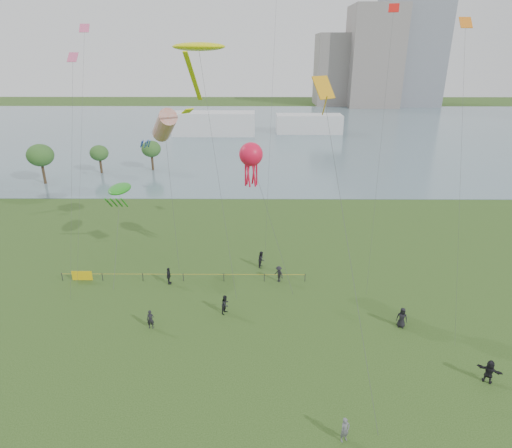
{
  "coord_description": "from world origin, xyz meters",
  "views": [
    {
      "loc": [
        0.24,
        -22.32,
        21.05
      ],
      "look_at": [
        0.0,
        10.0,
        8.0
      ],
      "focal_mm": 30.0,
      "sensor_mm": 36.0,
      "label": 1
    }
  ],
  "objects_px": {
    "kite_octopus": "(251,155)",
    "kite_stingray": "(199,48)",
    "kite_flyer": "(345,430)",
    "fence": "(121,276)"
  },
  "relations": [
    {
      "from": "kite_octopus",
      "to": "kite_stingray",
      "type": "bearing_deg",
      "value": 143.23
    },
    {
      "from": "kite_flyer",
      "to": "kite_stingray",
      "type": "xyz_separation_m",
      "value": [
        -10.32,
        21.96,
        20.55
      ]
    },
    {
      "from": "kite_stingray",
      "to": "kite_octopus",
      "type": "relative_size",
      "value": 1.6
    },
    {
      "from": "kite_flyer",
      "to": "kite_stingray",
      "type": "relative_size",
      "value": 0.07
    },
    {
      "from": "kite_flyer",
      "to": "kite_stingray",
      "type": "bearing_deg",
      "value": 89.47
    },
    {
      "from": "kite_flyer",
      "to": "kite_stingray",
      "type": "height_order",
      "value": "kite_stingray"
    },
    {
      "from": "kite_stingray",
      "to": "kite_octopus",
      "type": "bearing_deg",
      "value": -48.2
    },
    {
      "from": "fence",
      "to": "kite_flyer",
      "type": "height_order",
      "value": "kite_flyer"
    },
    {
      "from": "fence",
      "to": "kite_octopus",
      "type": "bearing_deg",
      "value": 2.96
    },
    {
      "from": "kite_flyer",
      "to": "kite_octopus",
      "type": "height_order",
      "value": "kite_octopus"
    }
  ]
}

